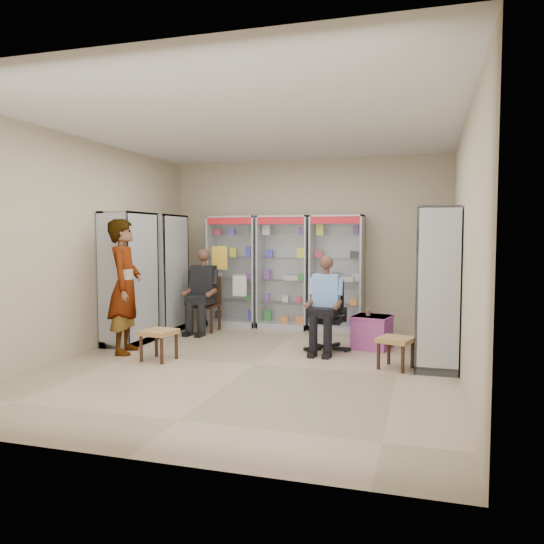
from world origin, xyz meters
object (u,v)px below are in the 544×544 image
(cabinet_right_near, at_px, (437,288))
(woven_stool_a, at_px, (396,353))
(cabinet_right_far, at_px, (436,281))
(cabinet_left_near, at_px, (129,278))
(cabinet_left_far, at_px, (164,273))
(cabinet_back_left, at_px, (234,271))
(wooden_chair, at_px, (206,304))
(cabinet_back_mid, at_px, (284,272))
(seated_shopkeeper, at_px, (326,307))
(woven_stool_b, at_px, (159,345))
(cabinet_back_right, at_px, (337,273))
(standing_man, at_px, (125,286))
(office_chair, at_px, (327,316))
(pink_trunk, at_px, (372,332))

(cabinet_right_near, bearing_deg, woven_stool_a, 113.40)
(cabinet_right_far, relative_size, cabinet_left_near, 1.00)
(cabinet_right_near, bearing_deg, cabinet_left_far, 73.75)
(cabinet_back_left, xyz_separation_m, wooden_chair, (-0.25, -0.73, -0.53))
(cabinet_back_mid, height_order, seated_shopkeeper, cabinet_back_mid)
(seated_shopkeeper, bearing_deg, cabinet_left_far, 167.47)
(cabinet_back_left, bearing_deg, woven_stool_b, -89.64)
(cabinet_back_right, relative_size, woven_stool_b, 4.91)
(cabinet_right_far, height_order, cabinet_right_near, same)
(woven_stool_a, distance_m, standing_man, 3.78)
(cabinet_right_far, distance_m, cabinet_right_near, 1.10)
(woven_stool_a, xyz_separation_m, standing_man, (-3.70, -0.16, 0.74))
(cabinet_back_right, xyz_separation_m, wooden_chair, (-2.15, -0.73, -0.53))
(cabinet_left_near, xyz_separation_m, standing_man, (0.28, -0.57, -0.06))
(office_chair, bearing_deg, woven_stool_b, -146.76)
(woven_stool_b, bearing_deg, standing_man, 157.45)
(woven_stool_b, height_order, standing_man, standing_man)
(cabinet_back_mid, bearing_deg, office_chair, -56.76)
(cabinet_back_mid, height_order, wooden_chair, cabinet_back_mid)
(cabinet_right_near, bearing_deg, woven_stool_b, 100.48)
(pink_trunk, height_order, woven_stool_b, pink_trunk)
(cabinet_back_left, bearing_deg, cabinet_back_mid, 0.00)
(cabinet_left_far, bearing_deg, woven_stool_b, 25.94)
(cabinet_back_mid, height_order, cabinet_back_right, same)
(seated_shopkeeper, xyz_separation_m, standing_man, (-2.69, -0.89, 0.30))
(cabinet_left_near, xyz_separation_m, seated_shopkeeper, (2.97, 0.31, -0.36))
(cabinet_left_far, relative_size, pink_trunk, 3.99)
(cabinet_back_mid, relative_size, cabinet_left_far, 1.00)
(cabinet_left_near, bearing_deg, cabinet_right_far, 101.41)
(cabinet_back_left, relative_size, cabinet_left_near, 1.00)
(cabinet_right_far, distance_m, standing_man, 4.43)
(woven_stool_b, bearing_deg, cabinet_back_right, 56.83)
(seated_shopkeeper, relative_size, pink_trunk, 2.55)
(cabinet_back_left, height_order, pink_trunk, cabinet_back_left)
(cabinet_back_left, distance_m, office_chair, 2.68)
(cabinet_back_right, relative_size, cabinet_right_near, 1.00)
(cabinet_back_left, height_order, seated_shopkeeper, cabinet_back_left)
(woven_stool_a, bearing_deg, standing_man, -177.45)
(cabinet_back_left, xyz_separation_m, standing_man, (-0.65, -2.60, -0.06))
(cabinet_back_right, distance_m, cabinet_right_near, 2.76)
(woven_stool_b, bearing_deg, pink_trunk, 30.43)
(cabinet_right_far, distance_m, woven_stool_b, 4.00)
(cabinet_left_far, height_order, cabinet_left_near, same)
(office_chair, bearing_deg, cabinet_left_near, -170.73)
(cabinet_right_near, bearing_deg, standing_man, 95.08)
(cabinet_back_mid, relative_size, cabinet_right_near, 1.00)
(cabinet_back_left, distance_m, pink_trunk, 3.06)
(wooden_chair, relative_size, pink_trunk, 1.87)
(cabinet_right_near, relative_size, woven_stool_a, 5.10)
(pink_trunk, distance_m, woven_stool_b, 3.05)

